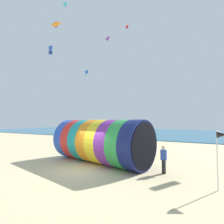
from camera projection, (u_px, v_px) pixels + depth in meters
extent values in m
plane|color=#CCBA8C|center=(86.00, 170.00, 11.63)|extent=(120.00, 120.00, 0.00)
cube|color=#236084|center=(175.00, 133.00, 45.66)|extent=(120.00, 40.00, 0.10)
cylinder|color=blue|center=(73.00, 138.00, 15.94)|extent=(1.71, 3.47, 3.34)
cylinder|color=red|center=(80.00, 139.00, 15.29)|extent=(1.71, 3.47, 3.34)
cylinder|color=teal|center=(87.00, 140.00, 14.63)|extent=(1.71, 3.47, 3.34)
cylinder|color=orange|center=(95.00, 141.00, 13.98)|extent=(1.71, 3.47, 3.34)
cylinder|color=yellow|center=(105.00, 142.00, 13.32)|extent=(1.71, 3.47, 3.34)
cylinder|color=purple|center=(115.00, 143.00, 12.67)|extent=(1.71, 3.47, 3.34)
cylinder|color=green|center=(126.00, 144.00, 12.01)|extent=(1.71, 3.47, 3.34)
cylinder|color=navy|center=(138.00, 145.00, 11.36)|extent=(1.71, 3.47, 3.34)
cylinder|color=black|center=(145.00, 146.00, 11.02)|extent=(0.73, 3.01, 3.07)
cylinder|color=black|center=(164.00, 167.00, 10.77)|extent=(0.24, 0.24, 0.83)
cube|color=#2D4CA5|center=(164.00, 155.00, 10.80)|extent=(0.37, 0.23, 0.62)
sphere|color=beige|center=(163.00, 148.00, 10.83)|extent=(0.23, 0.23, 0.23)
ellipsoid|color=#2DB2C6|center=(65.00, 4.00, 17.65)|extent=(0.85, 0.58, 0.35)
cube|color=#1B6B77|center=(65.00, 6.00, 17.64)|extent=(0.11, 0.05, 0.20)
cone|color=blue|center=(86.00, 72.00, 25.61)|extent=(0.85, 0.73, 0.72)
cylinder|color=navy|center=(86.00, 75.00, 25.59)|extent=(0.03, 0.03, 0.60)
ellipsoid|color=red|center=(127.00, 27.00, 30.58)|extent=(1.11, 1.28, 0.49)
cube|color=maroon|center=(127.00, 28.00, 30.57)|extent=(0.11, 0.15, 0.31)
cube|color=blue|center=(51.00, 48.00, 23.34)|extent=(0.54, 0.54, 0.43)
cube|color=navy|center=(50.00, 52.00, 23.31)|extent=(0.54, 0.54, 0.43)
cylinder|color=black|center=(50.00, 50.00, 23.32)|extent=(0.02, 0.02, 1.14)
ellipsoid|color=purple|center=(108.00, 38.00, 20.20)|extent=(0.98, 0.83, 0.36)
cube|color=#4C1E6B|center=(108.00, 40.00, 20.19)|extent=(0.12, 0.09, 0.24)
ellipsoid|color=orange|center=(56.00, 24.00, 20.43)|extent=(1.32, 0.65, 0.50)
cube|color=#8F4F12|center=(56.00, 26.00, 20.41)|extent=(0.18, 0.04, 0.33)
cylinder|color=silver|center=(217.00, 160.00, 8.18)|extent=(0.05, 0.05, 2.80)
cone|color=black|center=(222.00, 134.00, 8.14)|extent=(0.45, 0.36, 0.36)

